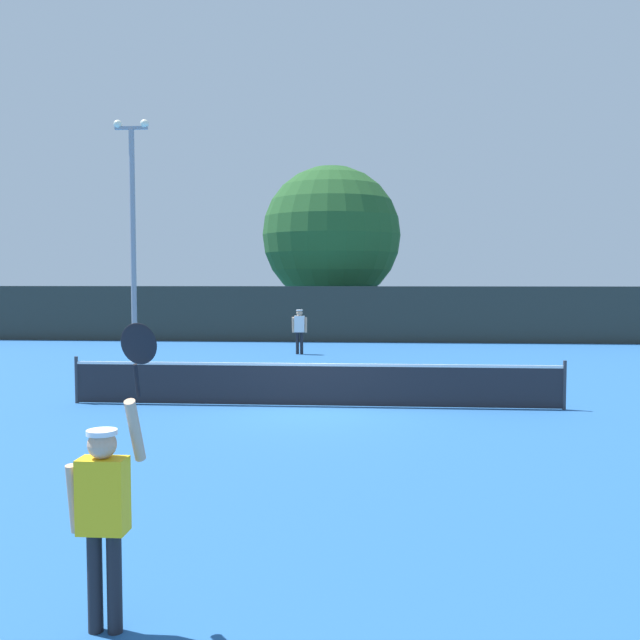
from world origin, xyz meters
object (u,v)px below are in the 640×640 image
Objects in this scene: light_pole at (133,226)px; large_tree at (331,235)px; parked_car_near at (461,318)px; player_receiving at (299,327)px; tennis_ball at (219,402)px; player_serving at (105,498)px.

light_pole is 13.95m from large_tree.
large_tree is at bearing 65.02° from light_pole.
large_tree is 1.95× the size of parked_car_near.
large_tree is (5.89, 12.63, 0.43)m from light_pole.
light_pole is at bearing 30.98° from player_receiving.
tennis_ball is at bearing 85.70° from player_receiving.
tennis_ball is (-1.33, 10.11, -1.06)m from player_serving.
tennis_ball is 0.02× the size of parked_car_near.
light_pole is at bearing 108.52° from player_serving.
player_serving is 1.49× the size of player_receiving.
light_pole reaches higher than player_receiving.
large_tree is at bearing 85.87° from tennis_ball.
tennis_ball is 9.59m from light_pole.
parked_car_near is at bearing 48.64° from light_pole.
light_pole is at bearing -114.98° from large_tree.
tennis_ball is 0.01× the size of large_tree.
parked_car_near is at bearing 14.36° from large_tree.
player_serving is 10.25m from tennis_ball.
light_pole is (-5.24, -3.14, 3.57)m from player_receiving.
player_serving reaches higher than tennis_ball.
parked_car_near is at bearing 69.17° from tennis_ball.
player_receiving is 24.65× the size of tennis_ball.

